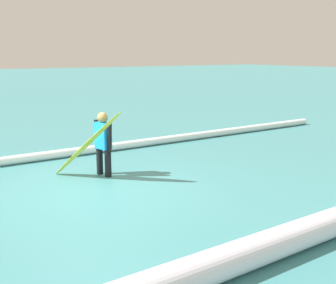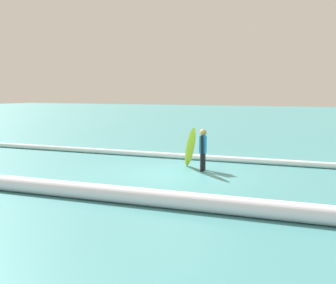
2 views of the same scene
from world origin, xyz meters
The scene contains 5 objects.
ground_plane centered at (0.00, 0.00, 0.00)m, with size 132.24×132.24×0.00m, color teal.
surfer centered at (-0.63, -0.83, 0.75)m, with size 0.27×0.55×1.35m.
surfboard centered at (-0.23, -0.73, 0.73)m, with size 1.09×1.63×1.48m.
wave_crest_foreground centered at (1.02, -2.81, 0.11)m, with size 0.21×0.21×21.24m, color white.
wave_crest_midground centered at (-0.33, 3.92, 0.20)m, with size 0.40×0.40×17.02m, color white.
Camera 1 is at (3.14, 7.52, 2.56)m, focal length 47.25 mm.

